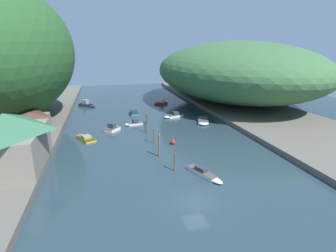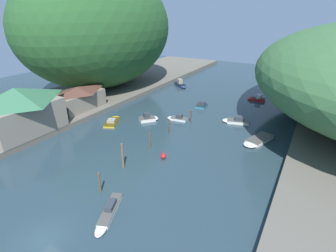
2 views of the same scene
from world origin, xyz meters
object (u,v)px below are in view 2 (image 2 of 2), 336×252
at_px(boat_navy_launch, 235,121).
at_px(boat_open_rowboat, 149,118).
at_px(person_on_quay, 18,132).
at_px(boathouse_shed, 79,97).
at_px(boat_moored_right, 181,85).
at_px(boat_mid_channel, 202,105).
at_px(waterfront_building, 19,110).
at_px(boat_far_right_bank, 108,213).
at_px(boat_red_skiff, 256,99).
at_px(boat_cabin_cruiser, 177,118).
at_px(channel_buoy_near, 163,156).
at_px(person_by_boathouse, 21,134).
at_px(boat_near_quay, 113,121).
at_px(boat_yellow_tender, 257,141).

bearing_deg(boat_navy_launch, boat_open_rowboat, 100.69).
height_order(boat_open_rowboat, person_on_quay, person_on_quay).
xyz_separation_m(boathouse_shed, boat_moored_right, (8.19, 27.43, -2.60)).
bearing_deg(boat_mid_channel, waterfront_building, -130.46).
xyz_separation_m(boat_far_right_bank, boat_red_skiff, (4.20, 44.58, 0.12)).
distance_m(boathouse_shed, boat_cabin_cruiser, 19.68).
bearing_deg(boathouse_shed, boat_far_right_bank, -38.18).
xyz_separation_m(boat_open_rowboat, person_on_quay, (-11.89, -17.45, 1.41)).
height_order(boat_mid_channel, channel_buoy_near, boat_mid_channel).
bearing_deg(boat_mid_channel, person_by_boathouse, -124.74).
bearing_deg(boat_near_quay, boat_red_skiff, 27.12).
distance_m(boat_cabin_cruiser, person_by_boathouse, 25.60).
bearing_deg(boat_navy_launch, boathouse_shed, 94.78).
bearing_deg(boat_yellow_tender, boat_red_skiff, -58.08).
relative_size(boat_cabin_cruiser, person_on_quay, 2.31).
distance_m(boat_open_rowboat, boat_cabin_cruiser, 5.25).
xyz_separation_m(boathouse_shed, boat_near_quay, (8.84, -0.61, -2.91)).
bearing_deg(boat_navy_launch, boat_far_right_bank, 157.06).
xyz_separation_m(boat_mid_channel, boat_moored_right, (-11.35, 12.00, 0.19)).
height_order(boat_red_skiff, boat_moored_right, boat_moored_right).
xyz_separation_m(boat_open_rowboat, boat_red_skiff, (14.49, 22.01, -0.03)).
relative_size(boat_yellow_tender, boat_red_skiff, 1.62).
bearing_deg(boat_moored_right, person_by_boathouse, 31.42).
relative_size(boat_mid_channel, boat_moored_right, 0.70).
distance_m(boat_far_right_bank, boat_red_skiff, 44.78).
distance_m(waterfront_building, person_by_boathouse, 4.33).
bearing_deg(person_by_boathouse, waterfront_building, 50.89).
xyz_separation_m(boat_open_rowboat, boat_moored_right, (-5.86, 23.99, 0.10)).
distance_m(boathouse_shed, boat_mid_channel, 25.05).
bearing_deg(boat_open_rowboat, boat_moored_right, 144.76).
xyz_separation_m(boat_cabin_cruiser, channel_buoy_near, (5.01, -13.38, 0.12)).
height_order(boat_yellow_tender, person_on_quay, person_on_quay).
bearing_deg(boat_far_right_bank, person_by_boathouse, -35.59).
height_order(boat_navy_launch, boat_near_quay, boat_navy_launch).
distance_m(boathouse_shed, boat_red_skiff, 38.33).
height_order(boat_yellow_tender, boat_moored_right, boat_moored_right).
distance_m(boat_moored_right, person_by_boathouse, 41.88).
distance_m(boat_far_right_bank, person_on_quay, 22.81).
bearing_deg(boat_red_skiff, boat_mid_channel, 132.87).
bearing_deg(boat_near_quay, channel_buoy_near, -49.49).
distance_m(boat_open_rowboat, person_on_quay, 21.16).
distance_m(boat_moored_right, person_on_quay, 41.89).
relative_size(waterfront_building, boat_mid_channel, 3.36).
xyz_separation_m(boat_yellow_tender, person_on_quay, (-31.22, -18.38, 1.59)).
bearing_deg(boat_moored_right, boat_yellow_tender, 85.89).
distance_m(boat_open_rowboat, boat_moored_right, 24.69).
xyz_separation_m(waterfront_building, person_on_quay, (1.78, -1.83, -2.72)).
distance_m(boat_far_right_bank, boat_moored_right, 49.28).
bearing_deg(boat_navy_launch, person_by_boathouse, 118.91).
bearing_deg(boat_cabin_cruiser, boat_yellow_tender, -105.54).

